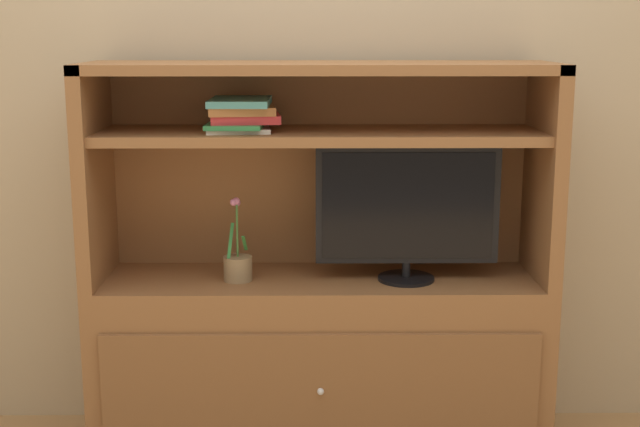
% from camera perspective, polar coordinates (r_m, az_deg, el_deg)
% --- Properties ---
extents(painted_rear_wall, '(6.00, 0.10, 2.80)m').
position_cam_1_polar(painted_rear_wall, '(3.43, -0.06, 9.10)').
color(painted_rear_wall, tan).
rests_on(painted_rear_wall, ground_plane).
extents(media_console, '(1.66, 0.49, 1.46)m').
position_cam_1_polar(media_console, '(3.26, -0.01, -7.43)').
color(media_console, brown).
rests_on(media_console, ground_plane).
extents(tv_monitor, '(0.66, 0.21, 0.49)m').
position_cam_1_polar(tv_monitor, '(3.12, 5.76, 0.22)').
color(tv_monitor, black).
rests_on(tv_monitor, media_console).
extents(potted_plant, '(0.10, 0.10, 0.31)m').
position_cam_1_polar(potted_plant, '(3.16, -5.42, -3.33)').
color(potted_plant, '#8C7251').
rests_on(potted_plant, media_console).
extents(magazine_stack, '(0.28, 0.32, 0.11)m').
position_cam_1_polar(magazine_stack, '(3.10, -5.21, 6.49)').
color(magazine_stack, silver).
rests_on(magazine_stack, media_console).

